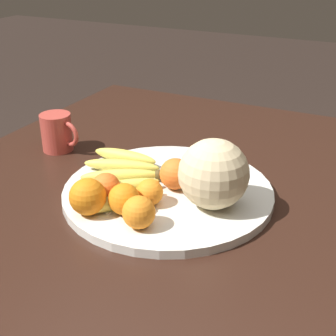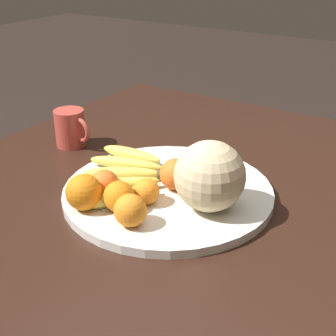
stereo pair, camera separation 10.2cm
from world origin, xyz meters
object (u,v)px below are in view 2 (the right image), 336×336
(orange_front_left, at_px, (84,192))
(orange_front_right, at_px, (146,191))
(banana_bunch, at_px, (125,173))
(orange_back_left, at_px, (175,174))
(ceramic_mug, at_px, (71,128))
(orange_mid_center, at_px, (130,210))
(orange_back_right, at_px, (104,184))
(fruit_bowl, at_px, (168,191))
(orange_top_small, at_px, (119,196))
(produce_tag, at_px, (118,201))
(kitchen_table, at_px, (139,231))
(melon, at_px, (210,176))

(orange_front_left, bearing_deg, orange_front_right, 132.33)
(banana_bunch, bearing_deg, orange_back_left, 162.90)
(banana_bunch, bearing_deg, ceramic_mug, -53.72)
(orange_front_left, xyz_separation_m, orange_mid_center, (-0.00, 0.12, -0.01))
(orange_front_left, xyz_separation_m, orange_back_right, (-0.06, 0.00, -0.01))
(fruit_bowl, height_order, ceramic_mug, ceramic_mug)
(orange_front_left, bearing_deg, ceramic_mug, -132.73)
(fruit_bowl, relative_size, orange_front_left, 6.21)
(fruit_bowl, xyz_separation_m, orange_top_small, (0.13, -0.03, 0.04))
(produce_tag, bearing_deg, orange_front_left, -9.98)
(orange_top_small, bearing_deg, banana_bunch, -147.56)
(kitchen_table, bearing_deg, orange_top_small, 12.53)
(orange_back_left, xyz_separation_m, ceramic_mug, (-0.09, -0.39, -0.00))
(orange_mid_center, distance_m, orange_back_right, 0.13)
(banana_bunch, bearing_deg, orange_top_small, 91.54)
(banana_bunch, relative_size, orange_front_right, 5.03)
(melon, relative_size, banana_bunch, 0.51)
(banana_bunch, xyz_separation_m, orange_back_left, (-0.03, 0.12, 0.02))
(orange_front_left, relative_size, orange_top_small, 1.17)
(orange_front_left, bearing_deg, fruit_bowl, 149.47)
(ceramic_mug, bearing_deg, orange_front_right, 65.10)
(banana_bunch, bearing_deg, orange_back_right, 65.64)
(orange_front_left, height_order, orange_mid_center, orange_front_left)
(orange_front_right, bearing_deg, orange_front_left, -47.67)
(kitchen_table, xyz_separation_m, orange_back_right, (0.06, -0.04, 0.14))
(banana_bunch, xyz_separation_m, orange_back_right, (0.08, 0.01, 0.01))
(orange_back_left, relative_size, produce_tag, 0.74)
(melon, xyz_separation_m, banana_bunch, (-0.00, -0.22, -0.06))
(melon, relative_size, produce_tag, 1.54)
(produce_tag, xyz_separation_m, ceramic_mug, (-0.20, -0.32, 0.03))
(orange_mid_center, xyz_separation_m, produce_tag, (-0.06, -0.08, -0.03))
(orange_back_right, bearing_deg, banana_bunch, -173.46)
(kitchen_table, xyz_separation_m, orange_front_left, (0.12, -0.05, 0.15))
(kitchen_table, relative_size, orange_mid_center, 22.83)
(fruit_bowl, relative_size, ceramic_mug, 3.86)
(produce_tag, distance_m, ceramic_mug, 0.38)
(orange_front_right, relative_size, orange_back_left, 0.81)
(kitchen_table, xyz_separation_m, orange_back_left, (-0.05, 0.07, 0.14))
(banana_bunch, bearing_deg, melon, 147.97)
(produce_tag, bearing_deg, kitchen_table, -157.65)
(fruit_bowl, height_order, melon, melon)
(fruit_bowl, distance_m, orange_back_left, 0.05)
(orange_back_right, bearing_deg, produce_tag, 83.93)
(kitchen_table, relative_size, orange_back_right, 24.07)
(kitchen_table, xyz_separation_m, orange_top_small, (0.09, 0.02, 0.14))
(orange_front_right, relative_size, ceramic_mug, 0.47)
(orange_back_right, relative_size, ceramic_mug, 0.51)
(produce_tag, bearing_deg, fruit_bowl, 178.46)
(ceramic_mug, bearing_deg, melon, 76.34)
(produce_tag, bearing_deg, orange_top_small, 70.62)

